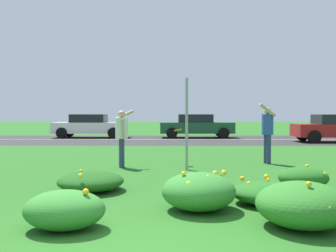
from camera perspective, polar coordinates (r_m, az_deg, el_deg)
name	(u,v)px	position (r m, az deg, el deg)	size (l,w,h in m)	color
ground_plane	(153,158)	(13.10, -2.23, -4.72)	(120.00, 120.00, 0.00)	#26601E
highway_strip	(160,140)	(22.48, -1.10, -1.99)	(120.00, 8.33, 0.01)	#2D2D30
highway_center_stripe	(160,139)	(22.47, -1.10, -1.97)	(120.00, 0.16, 0.00)	yellow
daylily_clump_front_right	(65,210)	(5.31, -14.80, -11.70)	(1.05, 0.88, 0.54)	#337F2D
daylily_clump_front_center	(91,181)	(7.76, -11.18, -7.88)	(1.27, 1.34, 0.43)	#1E5619
daylily_clump_mid_right	(268,193)	(6.74, 14.36, -9.43)	(1.19, 1.10, 0.40)	#23661E
daylily_clump_near_camera	(199,191)	(6.13, 4.49, -9.44)	(1.14, 1.17, 0.62)	#337F2D
daylily_clump_front_left	(303,177)	(8.36, 19.08, -7.08)	(1.00, 0.88, 0.46)	#23661E
daylily_clump_mid_left	(303,205)	(5.51, 18.99, -10.75)	(1.22, 1.25, 0.65)	#2D7526
sign_post_near_path	(187,124)	(10.37, 2.73, 0.30)	(0.07, 0.10, 2.43)	#93969B
person_thrower_white_shirt	(122,133)	(10.87, -6.75, -1.08)	(0.53, 0.55, 1.60)	silver
person_catcher_blue_shirt	(267,130)	(11.99, 14.26, -0.54)	(0.53, 0.55, 1.80)	#2D4C9E
frisbee_orange	(178,130)	(11.38, 1.45, -0.59)	(0.24, 0.23, 0.10)	orange
car_white_center_left	(90,126)	(24.82, -11.27, 0.04)	(4.50, 2.00, 1.45)	silver
car_dark_green_center_right	(196,126)	(24.35, 4.16, 0.03)	(4.50, 2.00, 1.45)	#194C2D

